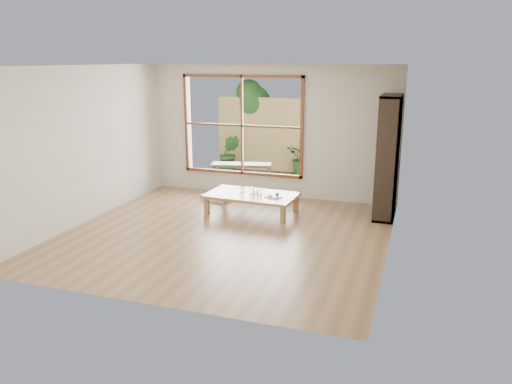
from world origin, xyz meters
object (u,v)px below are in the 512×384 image
low_table (252,196)px  garden_bench (241,166)px  bookshelf (388,157)px  food_tray (274,196)px

low_table → garden_bench: 2.27m
bookshelf → garden_bench: size_ratio=1.54×
low_table → bookshelf: bookshelf is taller
low_table → food_tray: bearing=-7.3°
garden_bench → bookshelf: bearing=-37.4°
food_tray → garden_bench: garden_bench is taller
low_table → food_tray: food_tray is taller
bookshelf → food_tray: bearing=-160.3°
food_tray → bookshelf: bearing=40.2°
food_tray → low_table: bearing=-170.0°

